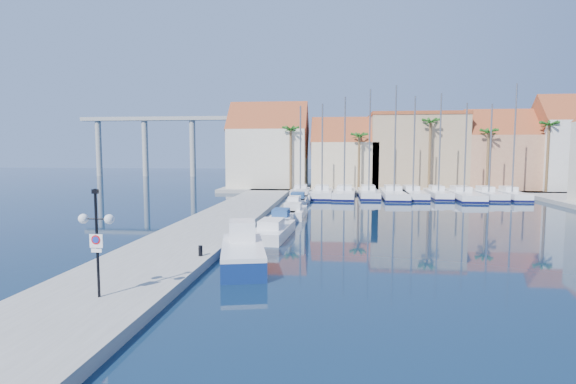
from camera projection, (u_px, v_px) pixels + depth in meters
name	position (u px, v px, depth m)	size (l,w,h in m)	color
ground	(322.00, 265.00, 24.57)	(260.00, 260.00, 0.00)	black
quay_west	(223.00, 220.00, 38.87)	(6.00, 77.00, 0.50)	gray
shore_north	(395.00, 189.00, 71.00)	(54.00, 16.00, 0.50)	gray
lamp_post	(96.00, 226.00, 17.39)	(1.45, 0.40, 4.28)	black
bollard	(200.00, 251.00, 24.51)	(0.23, 0.23, 0.57)	black
fishing_boat	(243.00, 252.00, 24.36)	(3.60, 6.91, 2.31)	navy
motorboat_west_0	(273.00, 231.00, 32.29)	(2.61, 6.86, 1.40)	white
motorboat_west_1	(282.00, 219.00, 38.00)	(1.93, 5.78, 1.40)	white
motorboat_west_2	(295.00, 212.00, 42.16)	(1.93, 5.75, 1.40)	white
motorboat_west_3	(295.00, 204.00, 48.56)	(2.00, 5.13, 1.40)	white
motorboat_west_4	(298.00, 199.00, 52.89)	(2.28, 6.78, 1.40)	white
motorboat_west_5	(302.00, 196.00, 56.82)	(2.35, 6.98, 1.40)	white
sailboat_0	(301.00, 192.00, 60.78)	(2.50, 8.80, 12.15)	white
sailboat_1	(322.00, 193.00, 60.15)	(2.61, 9.86, 12.36)	white
sailboat_2	(344.00, 193.00, 59.70)	(3.36, 10.68, 13.19)	white
sailboat_3	(368.00, 193.00, 59.96)	(2.54, 9.48, 14.20)	white
sailboat_4	(393.00, 194.00, 59.32)	(3.35, 11.69, 14.59)	white
sailboat_5	(412.00, 194.00, 59.26)	(2.72, 10.18, 13.23)	white
sailboat_6	(438.00, 193.00, 59.33)	(2.53, 8.97, 13.62)	white
sailboat_7	(463.00, 195.00, 58.03)	(3.18, 11.45, 12.23)	white
sailboat_8	(487.00, 194.00, 58.27)	(2.56, 9.10, 12.16)	white
sailboat_9	(510.00, 194.00, 57.91)	(2.30, 8.66, 14.64)	white
building_0	(269.00, 149.00, 71.57)	(12.30, 9.00, 13.50)	beige
building_1	(345.00, 157.00, 70.40)	(10.30, 8.00, 11.00)	#CDB891
building_2	(415.00, 151.00, 70.12)	(14.20, 10.20, 11.50)	tan
building_3	(498.00, 153.00, 67.89)	(10.30, 8.00, 12.00)	#B17659
building_4	(564.00, 146.00, 65.83)	(8.30, 8.00, 14.00)	silver
palm_0	(291.00, 131.00, 65.96)	(2.60, 2.60, 10.15)	brown
palm_1	(359.00, 138.00, 64.97)	(2.60, 2.60, 9.15)	brown
palm_2	(431.00, 124.00, 63.73)	(2.60, 2.60, 11.15)	brown
palm_3	(489.00, 134.00, 63.01)	(2.60, 2.60, 9.65)	brown
palm_4	(549.00, 127.00, 62.06)	(2.60, 2.60, 10.65)	brown
viaduct	(172.00, 134.00, 108.99)	(48.00, 2.20, 14.45)	#9E9E99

